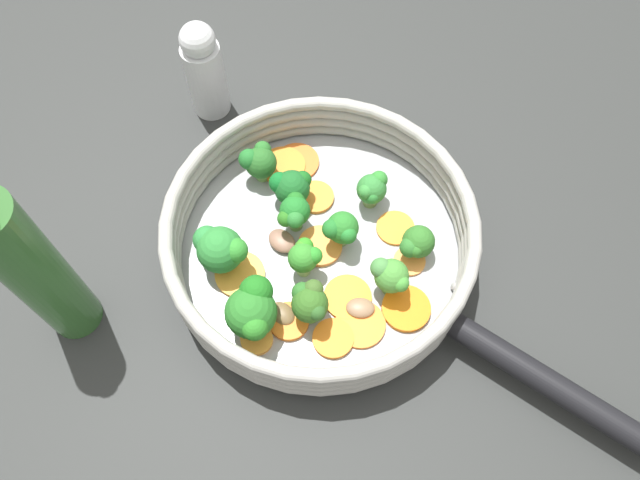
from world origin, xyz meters
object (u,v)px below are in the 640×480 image
object	(u,v)px
broccoli_floret_7	(310,302)
carrot_slice_11	(297,162)
skillet	(320,251)
broccoli_floret_10	(293,213)
broccoli_floret_0	(220,249)
salt_shaker	(204,70)
carrot_slice_3	(257,339)
carrot_slice_4	(283,166)
broccoli_floret_2	(290,186)
carrot_slice_1	(333,338)
carrot_slice_10	(395,228)
broccoli_floret_1	(342,230)
broccoli_floret_5	(259,161)
carrot_slice_8	(273,317)
oil_bottle	(34,270)
carrot_slice_2	(289,321)
broccoli_floret_6	(371,189)
mushroom_piece_0	(360,308)
carrot_slice_7	(360,324)
broccoli_floret_4	(391,276)
carrot_slice_9	(316,244)
mushroom_piece_2	(282,241)
mushroom_piece_1	(282,314)
carrot_slice_13	(240,274)
broccoli_floret_9	(305,256)
broccoli_floret_8	(417,244)
carrot_slice_5	(406,308)
broccoli_floret_3	(252,310)
carrot_slice_0	(409,261)
carrot_slice_12	(316,197)

from	to	relation	value
broccoli_floret_7	carrot_slice_11	bearing A→B (deg)	-40.11
skillet	broccoli_floret_10	bearing A→B (deg)	4.35
broccoli_floret_0	salt_shaker	distance (m)	0.21
carrot_slice_3	carrot_slice_4	xyz separation A→B (m)	(0.12, -0.15, -0.00)
broccoli_floret_2	carrot_slice_4	bearing A→B (deg)	-32.03
carrot_slice_1	carrot_slice_10	xyz separation A→B (m)	(0.04, -0.13, -0.00)
carrot_slice_4	broccoli_floret_1	xyz separation A→B (m)	(-0.10, 0.02, 0.03)
broccoli_floret_2	broccoli_floret_5	size ratio (longest dim) A/B	1.01
carrot_slice_8	broccoli_floret_2	xyz separation A→B (m)	(0.08, -0.10, 0.02)
broccoli_floret_7	oil_bottle	xyz separation A→B (m)	(0.16, 0.15, 0.06)
broccoli_floret_0	carrot_slice_2	bearing A→B (deg)	-178.59
carrot_slice_3	broccoli_floret_1	xyz separation A→B (m)	(0.01, -0.12, 0.03)
broccoli_floret_10	carrot_slice_11	bearing A→B (deg)	-46.20
broccoli_floret_6	salt_shaker	world-z (taller)	salt_shaker
mushroom_piece_0	salt_shaker	xyz separation A→B (m)	(0.29, -0.07, 0.04)
carrot_slice_7	carrot_slice_11	distance (m)	0.19
broccoli_floret_7	broccoli_floret_10	size ratio (longest dim) A/B	1.05
carrot_slice_2	broccoli_floret_1	world-z (taller)	broccoli_floret_1
skillet	carrot_slice_2	world-z (taller)	carrot_slice_2
oil_bottle	broccoli_floret_4	bearing A→B (deg)	-131.30
carrot_slice_9	broccoli_floret_10	world-z (taller)	broccoli_floret_10
broccoli_floret_0	mushroom_piece_2	distance (m)	0.06
broccoli_floret_10	broccoli_floret_4	bearing A→B (deg)	-171.98
mushroom_piece_1	broccoli_floret_10	bearing A→B (deg)	-50.70
carrot_slice_2	carrot_slice_13	size ratio (longest dim) A/B	0.78
broccoli_floret_2	broccoli_floret_7	world-z (taller)	broccoli_floret_7
broccoli_floret_1	broccoli_floret_5	distance (m)	0.11
broccoli_floret_2	carrot_slice_11	bearing A→B (deg)	-51.24
broccoli_floret_0	broccoli_floret_9	bearing A→B (deg)	-139.54
skillet	broccoli_floret_8	size ratio (longest dim) A/B	7.55
carrot_slice_9	carrot_slice_13	bearing A→B (deg)	68.91
skillet	carrot_slice_13	world-z (taller)	carrot_slice_13
carrot_slice_7	broccoli_floret_7	size ratio (longest dim) A/B	1.00
carrot_slice_8	broccoli_floret_2	size ratio (longest dim) A/B	0.67
carrot_slice_10	broccoli_floret_10	world-z (taller)	broccoli_floret_10
carrot_slice_9	mushroom_piece_0	xyz separation A→B (m)	(-0.08, 0.02, 0.00)
carrot_slice_4	broccoli_floret_5	size ratio (longest dim) A/B	1.11
carrot_slice_5	carrot_slice_9	distance (m)	0.11
broccoli_floret_3	carrot_slice_1	bearing A→B (deg)	-147.06
broccoli_floret_9	mushroom_piece_2	bearing A→B (deg)	-5.32
salt_shaker	oil_bottle	distance (m)	0.28
carrot_slice_11	skillet	bearing A→B (deg)	148.54
broccoli_floret_0	broccoli_floret_7	world-z (taller)	broccoli_floret_0
carrot_slice_0	broccoli_floret_0	distance (m)	0.18
broccoli_floret_7	mushroom_piece_2	xyz separation A→B (m)	(0.07, -0.03, -0.02)
broccoli_floret_4	broccoli_floret_10	xyz separation A→B (m)	(0.11, 0.02, -0.00)
broccoli_floret_6	mushroom_piece_1	bearing A→B (deg)	100.13
broccoli_floret_4	mushroom_piece_2	bearing A→B (deg)	18.91
carrot_slice_12	broccoli_floret_1	world-z (taller)	broccoli_floret_1
carrot_slice_12	broccoli_floret_8	size ratio (longest dim) A/B	1.00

